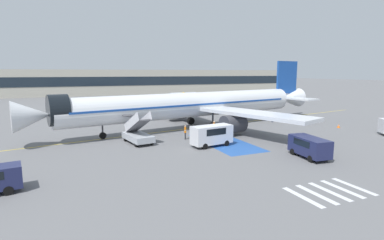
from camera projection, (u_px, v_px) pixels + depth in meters
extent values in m
plane|color=slate|center=(192.00, 127.00, 45.23)|extent=(600.00, 600.00, 0.00)
cube|color=gold|center=(192.00, 128.00, 44.30)|extent=(80.42, 14.08, 0.01)
cube|color=#2856A8|center=(225.00, 142.00, 35.29)|extent=(4.80, 11.08, 0.01)
cube|color=silver|center=(303.00, 197.00, 19.82)|extent=(0.44, 3.60, 0.01)
cube|color=silver|center=(316.00, 194.00, 20.29)|extent=(0.44, 3.60, 0.01)
cube|color=silver|center=(329.00, 191.00, 20.76)|extent=(0.44, 3.60, 0.01)
cube|color=silver|center=(342.00, 189.00, 21.23)|extent=(0.44, 3.60, 0.01)
cube|color=silver|center=(354.00, 186.00, 21.70)|extent=(0.44, 3.60, 0.01)
cylinder|color=silver|center=(192.00, 105.00, 43.75)|extent=(37.64, 9.93, 3.58)
cone|color=silver|center=(32.00, 116.00, 32.55)|extent=(4.48, 4.13, 3.51)
cone|color=silver|center=(289.00, 98.00, 55.33)|extent=(5.88, 4.31, 3.44)
cylinder|color=black|center=(58.00, 110.00, 33.93)|extent=(2.74, 3.93, 3.62)
cube|color=#19479E|center=(192.00, 104.00, 43.72)|extent=(34.69, 9.49, 0.24)
cube|color=silver|center=(252.00, 114.00, 38.41)|extent=(9.27, 17.44, 0.44)
cylinder|color=#38383D|center=(233.00, 124.00, 39.06)|extent=(3.43, 2.85, 2.36)
cube|color=silver|center=(181.00, 102.00, 53.01)|extent=(4.83, 17.07, 0.44)
cylinder|color=#38383D|center=(177.00, 112.00, 51.00)|extent=(3.43, 2.85, 2.36)
cube|color=#19479E|center=(287.00, 77.00, 54.30)|extent=(5.01, 1.21, 5.79)
cube|color=silver|center=(300.00, 99.00, 51.76)|extent=(4.15, 6.20, 0.24)
cube|color=silver|center=(270.00, 96.00, 57.40)|extent=(4.15, 6.20, 0.24)
cylinder|color=#38383D|center=(102.00, 125.00, 36.92)|extent=(0.20, 0.20, 2.72)
cylinder|color=black|center=(103.00, 136.00, 37.14)|extent=(0.88, 0.42, 0.84)
cylinder|color=#38383D|center=(213.00, 118.00, 42.57)|extent=(0.24, 0.24, 2.41)
cylinder|color=black|center=(213.00, 126.00, 42.76)|extent=(1.19, 0.78, 1.10)
cylinder|color=#38383D|center=(191.00, 113.00, 47.35)|extent=(0.24, 0.24, 2.41)
cylinder|color=black|center=(191.00, 121.00, 47.54)|extent=(1.19, 0.78, 1.10)
cube|color=#ADB2BA|center=(138.00, 137.00, 34.98)|extent=(2.98, 5.10, 0.70)
cylinder|color=black|center=(125.00, 138.00, 35.92)|extent=(0.34, 0.73, 0.70)
cylinder|color=black|center=(140.00, 137.00, 36.93)|extent=(0.34, 0.73, 0.70)
cylinder|color=black|center=(136.00, 144.00, 33.14)|extent=(0.34, 0.73, 0.70)
cylinder|color=black|center=(152.00, 142.00, 34.15)|extent=(0.34, 0.73, 0.70)
cube|color=#4C4C51|center=(138.00, 126.00, 34.77)|extent=(2.12, 4.33, 2.08)
cube|color=#4C4C51|center=(130.00, 115.00, 36.51)|extent=(1.81, 1.36, 0.12)
cube|color=silver|center=(131.00, 123.00, 34.28)|extent=(0.82, 4.43, 2.80)
cube|color=silver|center=(144.00, 121.00, 35.11)|extent=(0.82, 4.43, 2.80)
cube|color=#38383D|center=(185.00, 104.00, 71.07)|extent=(9.88, 3.42, 0.60)
cube|color=silver|center=(202.00, 101.00, 73.24)|extent=(2.37, 2.57, 1.60)
cube|color=black|center=(205.00, 99.00, 73.70)|extent=(0.23, 1.99, 0.70)
cylinder|color=#B7BCC4|center=(183.00, 98.00, 70.62)|extent=(6.88, 3.12, 2.49)
cylinder|color=gold|center=(183.00, 98.00, 70.62)|extent=(0.59, 2.56, 2.54)
cylinder|color=black|center=(198.00, 104.00, 74.19)|extent=(0.98, 0.37, 0.96)
cylinder|color=black|center=(203.00, 105.00, 72.14)|extent=(0.98, 0.37, 0.96)
cylinder|color=black|center=(180.00, 105.00, 71.88)|extent=(0.98, 0.37, 0.96)
cylinder|color=black|center=(185.00, 106.00, 69.83)|extent=(0.98, 0.37, 0.96)
cylinder|color=black|center=(170.00, 105.00, 70.60)|extent=(0.98, 0.37, 0.96)
cylinder|color=black|center=(174.00, 106.00, 68.55)|extent=(0.98, 0.37, 0.96)
cube|color=silver|center=(212.00, 134.00, 33.40)|extent=(4.91, 2.45, 2.01)
cube|color=black|center=(212.00, 131.00, 33.33)|extent=(2.82, 2.18, 0.72)
cylinder|color=black|center=(205.00, 146.00, 32.11)|extent=(0.66, 0.29, 0.64)
cylinder|color=black|center=(197.00, 143.00, 33.51)|extent=(0.66, 0.29, 0.64)
cylinder|color=black|center=(226.00, 143.00, 33.61)|extent=(0.66, 0.29, 0.64)
cylinder|color=black|center=(218.00, 140.00, 35.01)|extent=(0.66, 0.29, 0.64)
cube|color=#1E234C|center=(309.00, 146.00, 28.85)|extent=(2.34, 4.52, 1.68)
cube|color=black|center=(310.00, 142.00, 28.79)|extent=(2.14, 2.59, 0.60)
cylinder|color=black|center=(293.00, 152.00, 30.01)|extent=(0.27, 0.66, 0.64)
cylinder|color=black|center=(307.00, 150.00, 30.49)|extent=(0.27, 0.66, 0.64)
cylinder|color=black|center=(311.00, 159.00, 27.47)|extent=(0.27, 0.66, 0.64)
cylinder|color=black|center=(326.00, 157.00, 27.95)|extent=(0.27, 0.66, 0.64)
cylinder|color=black|center=(8.00, 183.00, 21.46)|extent=(0.66, 0.29, 0.64)
cylinder|color=black|center=(8.00, 191.00, 20.09)|extent=(0.66, 0.29, 0.64)
cylinder|color=#191E38|center=(272.00, 120.00, 49.84)|extent=(0.14, 0.14, 0.81)
cylinder|color=#191E38|center=(273.00, 120.00, 49.69)|extent=(0.14, 0.14, 0.81)
cube|color=yellow|center=(272.00, 115.00, 49.65)|extent=(0.24, 0.43, 0.64)
cube|color=silver|center=(272.00, 115.00, 49.65)|extent=(0.25, 0.44, 0.06)
sphere|color=beige|center=(273.00, 113.00, 49.58)|extent=(0.22, 0.22, 0.22)
cylinder|color=#2D2D33|center=(185.00, 136.00, 36.88)|extent=(0.14, 0.14, 0.84)
cylinder|color=#2D2D33|center=(185.00, 136.00, 37.05)|extent=(0.14, 0.14, 0.84)
cube|color=orange|center=(185.00, 130.00, 36.84)|extent=(0.39, 0.47, 0.66)
cube|color=silver|center=(185.00, 130.00, 36.84)|extent=(0.40, 0.49, 0.06)
sphere|color=tan|center=(185.00, 126.00, 36.77)|extent=(0.23, 0.23, 0.23)
cylinder|color=#2D2D33|center=(214.00, 131.00, 39.99)|extent=(0.14, 0.14, 0.88)
cylinder|color=#2D2D33|center=(214.00, 131.00, 39.83)|extent=(0.14, 0.14, 0.88)
cube|color=orange|center=(214.00, 125.00, 39.78)|extent=(0.44, 0.46, 0.69)
cube|color=silver|center=(214.00, 125.00, 39.78)|extent=(0.46, 0.47, 0.06)
sphere|color=beige|center=(214.00, 122.00, 39.71)|extent=(0.24, 0.24, 0.24)
cone|color=orange|center=(339.00, 126.00, 44.70)|extent=(0.47, 0.47, 0.52)
cylinder|color=white|center=(339.00, 126.00, 44.70)|extent=(0.26, 0.26, 0.06)
cube|color=#B2AD9E|center=(140.00, 82.00, 117.16)|extent=(130.20, 12.00, 9.20)
cube|color=#19232D|center=(144.00, 81.00, 111.60)|extent=(125.00, 0.10, 3.22)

